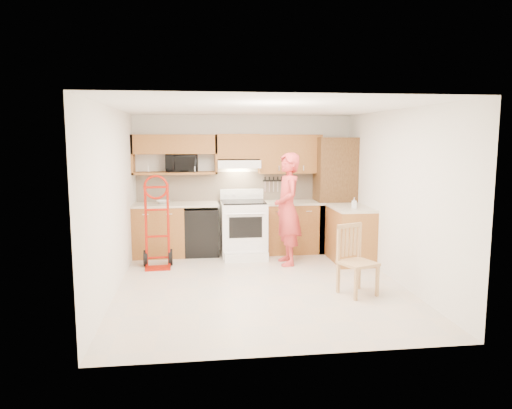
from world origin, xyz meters
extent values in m
cube|color=beige|center=(0.00, 0.00, -0.01)|extent=(4.00, 4.50, 0.02)
cube|color=white|center=(0.00, 0.00, 2.51)|extent=(4.00, 4.50, 0.02)
cube|color=silver|center=(0.00, 2.26, 1.25)|extent=(4.00, 0.02, 2.50)
cube|color=silver|center=(0.00, -2.26, 1.25)|extent=(4.00, 0.02, 2.50)
cube|color=silver|center=(-2.01, 0.00, 1.25)|extent=(0.02, 4.50, 2.50)
cube|color=silver|center=(2.01, 0.00, 1.25)|extent=(0.02, 4.50, 2.50)
cube|color=beige|center=(0.00, 2.23, 1.20)|extent=(3.92, 0.03, 0.55)
cube|color=olive|center=(-1.55, 1.95, 0.45)|extent=(0.90, 0.60, 0.90)
cube|color=black|center=(-0.80, 1.95, 0.42)|extent=(0.60, 0.60, 0.85)
cube|color=olive|center=(0.83, 1.95, 0.45)|extent=(1.14, 0.60, 0.90)
cube|color=#BFB195|center=(-1.25, 1.95, 0.92)|extent=(1.50, 0.63, 0.04)
cube|color=#BFB195|center=(0.83, 1.95, 0.92)|extent=(1.14, 0.63, 0.04)
cube|color=olive|center=(1.70, 1.15, 0.45)|extent=(0.60, 1.00, 0.90)
cube|color=#BFB195|center=(1.70, 1.15, 0.92)|extent=(0.63, 1.00, 0.04)
cube|color=brown|center=(1.65, 1.95, 1.05)|extent=(0.70, 0.60, 2.10)
cube|color=olive|center=(-1.25, 2.08, 1.98)|extent=(1.50, 0.33, 0.34)
cube|color=olive|center=(-1.25, 2.08, 1.47)|extent=(1.50, 0.33, 0.04)
cube|color=olive|center=(-0.12, 2.08, 1.94)|extent=(0.76, 0.33, 0.44)
cube|color=olive|center=(0.83, 2.08, 1.80)|extent=(1.14, 0.33, 0.70)
cube|color=white|center=(-0.12, 2.02, 1.63)|extent=(0.76, 0.46, 0.14)
imported|color=black|center=(-1.14, 2.08, 1.65)|extent=(0.59, 0.41, 0.31)
imported|color=#C23534|center=(0.60, 1.11, 0.93)|extent=(0.48, 0.70, 1.85)
imported|color=white|center=(1.70, 0.99, 1.03)|extent=(0.10, 0.10, 0.18)
imported|color=white|center=(-1.47, 1.95, 0.97)|extent=(0.26, 0.26, 0.06)
camera|label=1|loc=(-0.91, -6.57, 2.10)|focal=33.62mm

